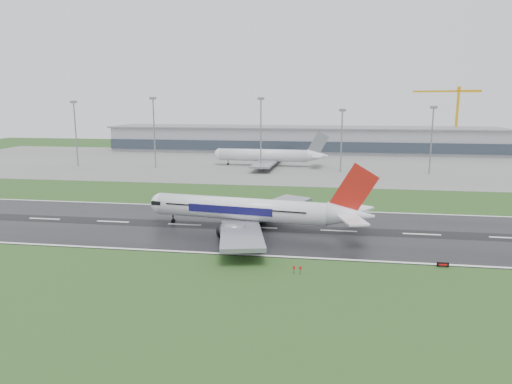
# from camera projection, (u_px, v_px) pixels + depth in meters

# --- Properties ---
(ground) EXTENTS (520.00, 520.00, 0.00)m
(ground) POSITION_uv_depth(u_px,v_px,m) (260.00, 228.00, 120.71)
(ground) COLOR #214318
(ground) RESTS_ON ground
(runway) EXTENTS (400.00, 45.00, 0.10)m
(runway) POSITION_uv_depth(u_px,v_px,m) (260.00, 228.00, 120.70)
(runway) COLOR black
(runway) RESTS_ON ground
(apron) EXTENTS (400.00, 130.00, 0.08)m
(apron) POSITION_uv_depth(u_px,v_px,m) (295.00, 164.00, 241.95)
(apron) COLOR slate
(apron) RESTS_ON ground
(terminal) EXTENTS (240.00, 36.00, 15.00)m
(terminal) POSITION_uv_depth(u_px,v_px,m) (302.00, 140.00, 298.71)
(terminal) COLOR gray
(terminal) RESTS_ON ground
(main_airliner) EXTENTS (65.12, 62.76, 17.13)m
(main_airliner) POSITION_uv_depth(u_px,v_px,m) (256.00, 196.00, 117.25)
(main_airliner) COLOR white
(main_airliner) RESTS_ON runway
(parked_airliner) EXTENTS (59.93, 56.07, 17.00)m
(parked_airliner) POSITION_uv_depth(u_px,v_px,m) (268.00, 149.00, 232.34)
(parked_airliner) COLOR silver
(parked_airliner) RESTS_ON apron
(tower_crane) EXTENTS (38.78, 17.63, 40.77)m
(tower_crane) POSITION_uv_depth(u_px,v_px,m) (457.00, 119.00, 296.38)
(tower_crane) COLOR orange
(tower_crane) RESTS_ON ground
(runway_sign) EXTENTS (2.31, 0.47, 1.04)m
(runway_sign) POSITION_uv_depth(u_px,v_px,m) (443.00, 265.00, 92.11)
(runway_sign) COLOR black
(runway_sign) RESTS_ON ground
(floodmast_0) EXTENTS (0.64, 0.64, 30.78)m
(floodmast_0) POSITION_uv_depth(u_px,v_px,m) (76.00, 135.00, 230.57)
(floodmast_0) COLOR gray
(floodmast_0) RESTS_ON ground
(floodmast_1) EXTENTS (0.64, 0.64, 32.49)m
(floodmast_1) POSITION_uv_depth(u_px,v_px,m) (154.00, 134.00, 224.38)
(floodmast_1) COLOR gray
(floodmast_1) RESTS_ON ground
(floodmast_2) EXTENTS (0.64, 0.64, 32.31)m
(floodmast_2) POSITION_uv_depth(u_px,v_px,m) (261.00, 136.00, 216.71)
(floodmast_2) COLOR gray
(floodmast_2) RESTS_ON ground
(floodmast_3) EXTENTS (0.64, 0.64, 27.24)m
(floodmast_3) POSITION_uv_depth(u_px,v_px,m) (341.00, 142.00, 211.72)
(floodmast_3) COLOR gray
(floodmast_3) RESTS_ON ground
(floodmast_4) EXTENTS (0.64, 0.64, 28.56)m
(floodmast_4) POSITION_uv_depth(u_px,v_px,m) (431.00, 142.00, 205.79)
(floodmast_4) COLOR gray
(floodmast_4) RESTS_ON ground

